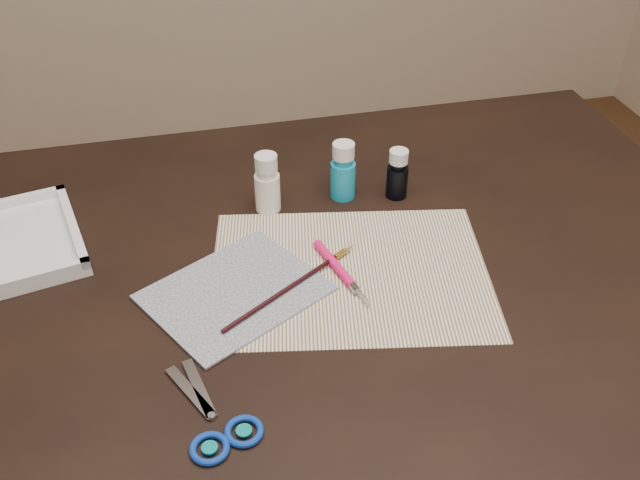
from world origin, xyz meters
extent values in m
cube|color=black|center=(0.00, 0.00, 0.38)|extent=(1.30, 0.90, 0.75)
cube|color=white|center=(0.04, -0.02, 0.75)|extent=(0.44, 0.37, 0.00)
cube|color=#151C39|center=(-0.13, -0.03, 0.75)|extent=(0.28, 0.27, 0.00)
cylinder|color=white|center=(-0.05, 0.16, 0.80)|extent=(0.04, 0.04, 0.10)
cylinder|color=#1491C0|center=(0.08, 0.17, 0.80)|extent=(0.04, 0.04, 0.10)
cylinder|color=black|center=(0.16, 0.15, 0.79)|extent=(0.03, 0.03, 0.08)
cube|color=white|center=(-0.45, 0.14, 0.76)|extent=(0.26, 0.26, 0.03)
camera|label=1|loc=(-0.18, -0.77, 1.40)|focal=40.00mm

